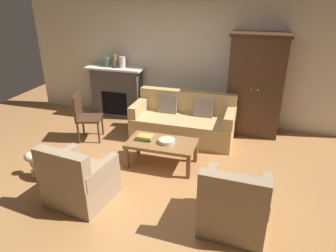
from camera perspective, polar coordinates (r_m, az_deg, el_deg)
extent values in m
plane|color=#B27A47|center=(4.79, -3.86, -9.84)|extent=(9.60, 9.60, 0.00)
cube|color=silver|center=(6.55, 3.77, 12.81)|extent=(7.20, 0.10, 2.80)
cube|color=#4C4947|center=(7.04, -9.33, 6.12)|extent=(1.10, 0.36, 1.08)
cube|color=black|center=(6.95, -9.87, 4.10)|extent=(0.60, 0.01, 0.52)
cube|color=white|center=(6.88, -9.72, 10.51)|extent=(1.26, 0.48, 0.04)
cube|color=#472D1E|center=(6.17, 15.76, 6.91)|extent=(1.00, 0.52, 1.89)
cube|color=#3C271A|center=(5.98, 16.83, 15.85)|extent=(1.06, 0.55, 0.06)
sphere|color=#ADAFB5|center=(5.90, 15.11, 6.59)|extent=(0.04, 0.04, 0.04)
sphere|color=#ADAFB5|center=(5.90, 16.28, 6.45)|extent=(0.04, 0.04, 0.04)
cube|color=tan|center=(5.93, 2.73, -0.38)|extent=(1.90, 0.85, 0.44)
cube|color=tan|center=(6.08, 3.61, 4.59)|extent=(1.90, 0.19, 0.42)
cube|color=tan|center=(6.06, -5.30, 3.47)|extent=(0.16, 0.80, 0.22)
cube|color=tan|center=(5.67, 11.44, 1.59)|extent=(0.16, 0.80, 0.22)
cube|color=#7F6B60|center=(6.05, 0.06, 4.14)|extent=(0.36, 0.19, 0.37)
cube|color=#7F6B60|center=(5.89, 6.59, 3.44)|extent=(0.36, 0.19, 0.37)
cube|color=olive|center=(4.96, -1.20, -3.20)|extent=(1.10, 0.60, 0.05)
cube|color=brown|center=(5.02, -7.68, -5.84)|extent=(0.06, 0.06, 0.37)
cube|color=brown|center=(4.73, 3.78, -7.66)|extent=(0.06, 0.06, 0.37)
cube|color=brown|center=(5.44, -5.47, -3.25)|extent=(0.06, 0.06, 0.37)
cube|color=brown|center=(5.17, 5.11, -4.75)|extent=(0.06, 0.06, 0.37)
cylinder|color=beige|center=(4.91, -0.23, -2.80)|extent=(0.26, 0.26, 0.06)
cube|color=#427A4C|center=(5.03, -4.29, -2.33)|extent=(0.25, 0.19, 0.04)
cube|color=gold|center=(5.01, -4.23, -1.94)|extent=(0.24, 0.17, 0.04)
cylinder|color=slate|center=(6.93, -11.16, 11.56)|extent=(0.11, 0.11, 0.21)
cylinder|color=olive|center=(6.85, -9.81, 11.76)|extent=(0.09, 0.09, 0.27)
cylinder|color=beige|center=(6.77, -8.40, 11.58)|extent=(0.14, 0.14, 0.24)
cube|color=#997F60|center=(4.45, -15.54, -10.50)|extent=(0.85, 0.85, 0.42)
cube|color=#997F60|center=(4.02, -18.97, -7.46)|extent=(0.77, 0.26, 0.46)
cube|color=#997F60|center=(4.10, -12.38, -8.16)|extent=(0.21, 0.71, 0.20)
cube|color=#997F60|center=(4.48, -19.28, -6.04)|extent=(0.21, 0.71, 0.20)
cube|color=#997F60|center=(3.95, 12.06, -14.97)|extent=(0.79, 0.79, 0.42)
cube|color=#997F60|center=(3.44, 11.95, -12.38)|extent=(0.77, 0.19, 0.46)
cube|color=#997F60|center=(3.76, 17.54, -11.99)|extent=(0.15, 0.70, 0.20)
cube|color=#997F60|center=(3.80, 7.47, -10.51)|extent=(0.15, 0.70, 0.20)
cube|color=#472D1E|center=(6.01, -14.28, 1.41)|extent=(0.55, 0.55, 0.04)
cylinder|color=#472D1E|center=(5.89, -12.67, -1.31)|extent=(0.04, 0.04, 0.41)
cylinder|color=#472D1E|center=(6.23, -12.00, 0.18)|extent=(0.04, 0.04, 0.41)
cylinder|color=#472D1E|center=(5.98, -16.23, -1.30)|extent=(0.04, 0.04, 0.41)
cylinder|color=#472D1E|center=(6.31, -15.38, 0.17)|extent=(0.04, 0.04, 0.41)
cube|color=#472D1E|center=(5.98, -16.38, 3.56)|extent=(0.17, 0.43, 0.45)
ellipsoid|color=beige|center=(5.05, -22.59, -6.57)|extent=(0.44, 0.29, 0.22)
sphere|color=beige|center=(5.20, -24.30, -5.21)|extent=(0.15, 0.15, 0.15)
cylinder|color=beige|center=(5.20, -23.56, -8.14)|extent=(0.06, 0.06, 0.14)
cylinder|color=beige|center=(5.25, -22.61, -7.64)|extent=(0.06, 0.06, 0.14)
cylinder|color=beige|center=(5.03, -21.93, -9.01)|extent=(0.06, 0.06, 0.14)
cylinder|color=beige|center=(5.08, -20.96, -8.48)|extent=(0.06, 0.06, 0.14)
sphere|color=beige|center=(4.88, -20.98, -7.17)|extent=(0.06, 0.06, 0.06)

